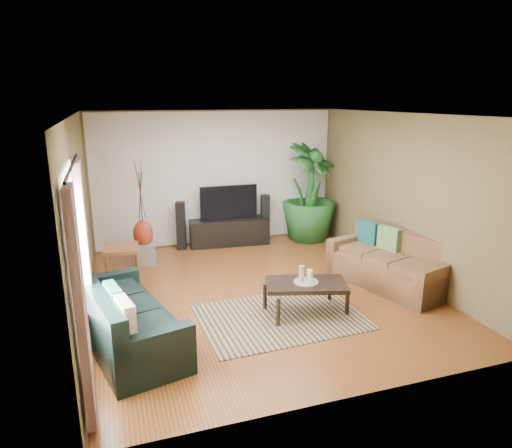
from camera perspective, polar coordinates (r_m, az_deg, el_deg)
name	(u,v)px	position (r m, az deg, el deg)	size (l,w,h in m)	color
floor	(260,292)	(7.20, 0.50, -8.49)	(5.50, 5.50, 0.00)	brown
ceiling	(260,114)	(6.58, 0.56, 13.53)	(5.50, 5.50, 0.00)	white
wall_back	(217,178)	(9.36, -4.91, 5.73)	(5.00, 5.00, 0.00)	brown
wall_front	(355,273)	(4.36, 12.28, -6.01)	(5.00, 5.00, 0.00)	brown
wall_left	(81,222)	(6.43, -21.06, 0.27)	(5.50, 5.50, 0.00)	brown
wall_right	(404,197)	(7.91, 17.98, 3.24)	(5.50, 5.50, 0.00)	brown
backwall_panel	(217,178)	(9.35, -4.90, 5.72)	(4.90, 4.90, 0.00)	white
window_pane	(76,257)	(4.88, -21.58, -3.81)	(1.80, 1.80, 0.00)	white
curtain_near	(81,311)	(4.27, -21.04, -10.12)	(0.08, 0.35, 2.20)	gray
curtain_far	(86,256)	(5.67, -20.48, -3.76)	(0.08, 0.35, 2.20)	gray
curtain_rod	(72,166)	(4.68, -22.06, 6.71)	(0.03, 0.03, 1.90)	black
sofa_left	(127,312)	(5.82, -15.84, -10.59)	(2.06, 0.88, 0.85)	black
sofa_right	(388,260)	(7.60, 16.17, -4.35)	(1.93, 0.87, 0.85)	brown
area_rug	(281,317)	(6.44, 3.12, -11.49)	(2.20, 1.56, 0.01)	#9E885D
coffee_table	(306,297)	(6.51, 6.22, -9.11)	(1.11, 0.60, 0.45)	black
candle_tray	(306,282)	(6.41, 6.28, -7.20)	(0.34, 0.34, 0.02)	gray
candle_tall	(301,274)	(6.37, 5.71, -6.20)	(0.07, 0.07, 0.22)	beige
candle_mid	(310,276)	(6.36, 6.78, -6.51)	(0.07, 0.07, 0.17)	white
candle_short	(309,275)	(6.46, 6.65, -6.29)	(0.07, 0.07, 0.14)	#EFE6C9
tv_stand	(229,232)	(9.40, -3.37, -0.96)	(1.61, 0.48, 0.54)	black
television	(229,202)	(9.25, -3.43, 2.71)	(1.18, 0.06, 0.70)	black
speaker_left	(181,226)	(9.16, -9.36, -0.22)	(0.17, 0.19, 0.96)	black
speaker_right	(265,218)	(9.57, 1.15, 0.74)	(0.18, 0.20, 0.98)	black
potted_plant	(309,192)	(9.63, 6.70, 3.95)	(1.14, 1.14, 2.04)	#1B521F
plant_pot	(308,232)	(9.84, 6.54, -1.02)	(0.38, 0.38, 0.29)	black
pedestal	(144,253)	(8.57, -13.78, -3.57)	(0.39, 0.39, 0.39)	gray
vase	(143,234)	(8.46, -13.94, -1.20)	(0.35, 0.35, 0.50)	maroon
side_table	(122,263)	(7.87, -16.36, -4.74)	(0.55, 0.55, 0.58)	brown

